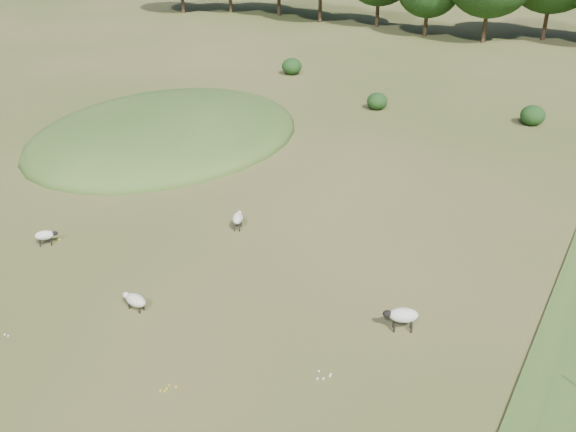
# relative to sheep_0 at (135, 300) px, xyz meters

# --- Properties ---
(ground) EXTENTS (160.00, 160.00, 0.00)m
(ground) POSITION_rel_sheep_0_xyz_m (-0.00, 24.14, -0.42)
(ground) COLOR #394C18
(ground) RESTS_ON ground
(mound) EXTENTS (16.00, 20.00, 4.00)m
(mound) POSITION_rel_sheep_0_xyz_m (-12.00, 16.14, -0.42)
(mound) COLOR #33561E
(mound) RESTS_ON ground
(shrubs) EXTENTS (23.20, 7.58, 1.46)m
(shrubs) POSITION_rel_sheep_0_xyz_m (-3.05, 31.79, 0.27)
(shrubs) COLOR black
(shrubs) RESTS_ON ground
(sheep_0) EXTENTS (1.16, 0.57, 0.66)m
(sheep_0) POSITION_rel_sheep_0_xyz_m (0.00, 0.00, 0.00)
(sheep_0) COLOR beige
(sheep_0) RESTS_ON ground
(sheep_1) EXTENTS (0.82, 1.14, 0.79)m
(sheep_1) POSITION_rel_sheep_0_xyz_m (-0.40, 7.52, 0.14)
(sheep_1) COLOR beige
(sheep_1) RESTS_ON ground
(sheep_2) EXTENTS (1.33, 1.00, 0.94)m
(sheep_2) POSITION_rel_sheep_0_xyz_m (9.27, 3.87, 0.24)
(sheep_2) COLOR beige
(sheep_2) RESTS_ON ground
(sheep_3) EXTENTS (0.93, 0.94, 0.73)m
(sheep_3) POSITION_rel_sheep_0_xyz_m (-6.98, 1.78, 0.09)
(sheep_3) COLOR beige
(sheep_3) RESTS_ON ground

